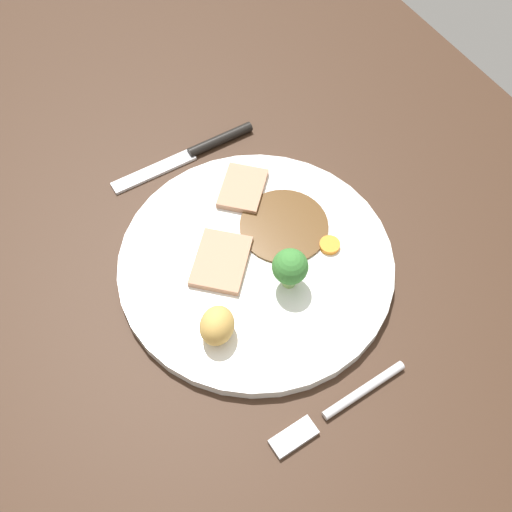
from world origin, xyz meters
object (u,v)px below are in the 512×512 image
Objects in this scene: knife at (196,151)px; meat_slice_under at (243,188)px; roast_potato_left at (217,326)px; broccoli_floret at (290,267)px; meat_slice_main at (221,261)px; carrot_coin_front at (330,245)px; dinner_plate at (256,264)px; fork at (336,409)px.

meat_slice_under is at bearing 99.54° from knife.
meat_slice_under reaches higher than knife.
roast_potato_left is 0.22× the size of knife.
roast_potato_left is (-13.98, 11.33, 1.46)cm from meat_slice_under.
broccoli_floret reaches higher than knife.
meat_slice_main is at bearing -32.41° from roast_potato_left.
carrot_coin_front is at bearing 105.93° from knife.
roast_potato_left is at bearing 147.59° from meat_slice_main.
roast_potato_left is 1.82× the size of carrot_coin_front.
meat_slice_main is (1.71, 3.28, 1.10)cm from dinner_plate.
broccoli_floret reaches higher than carrot_coin_front.
carrot_coin_front is 0.12× the size of knife.
broccoli_floret reaches higher than dinner_plate.
fork is (-17.46, 1.92, -0.31)cm from dinner_plate.
meat_slice_main is at bearing 135.48° from meat_slice_under.
dinner_plate is 13.25× the size of carrot_coin_front.
broccoli_floret is at bearing 170.49° from meat_slice_under.
carrot_coin_front is 17.73cm from fork.
carrot_coin_front is 20.83cm from knife.
dinner_plate reaches higher than fork.
carrot_coin_front is 0.43× the size of broccoli_floret.
carrot_coin_front is (-11.38, -4.04, -0.12)cm from meat_slice_under.
knife is at bearing -23.85° from roast_potato_left.
meat_slice_under is 13.27cm from broccoli_floret.
broccoli_floret reaches higher than fork.
roast_potato_left is (-6.93, 4.40, 1.46)cm from meat_slice_main.
dinner_plate is at bearing -117.58° from meat_slice_main.
dinner_plate is 17.56cm from fork.
broccoli_floret reaches higher than meat_slice_main.
broccoli_floret is at bearing 88.80° from knife.
dinner_plate is 5.75× the size of broccoli_floret.
meat_slice_main is 1.15× the size of meat_slice_under.
meat_slice_main reaches higher than knife.
broccoli_floret is 21.92cm from knife.
carrot_coin_front reaches higher than fork.
roast_potato_left reaches higher than meat_slice_under.
meat_slice_under reaches higher than dinner_plate.
roast_potato_left is 24.97cm from knife.
meat_slice_main is 11.80cm from carrot_coin_front.
meat_slice_under reaches higher than fork.
knife is at bearing -2.25° from broccoli_floret.
broccoli_floret is 14.43cm from fork.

